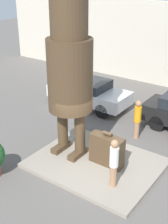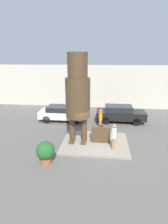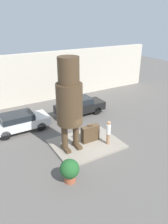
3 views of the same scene
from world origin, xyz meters
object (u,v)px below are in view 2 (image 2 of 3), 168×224
object	(u,v)px
tourist	(114,136)
parked_car_white	(62,113)
statue_figure	(78,92)
worker_hivis	(100,118)
parked_car_black	(120,113)
giant_suitcase	(101,134)
planter_pot	(46,151)

from	to	relation	value
tourist	parked_car_white	distance (m)	7.01
statue_figure	worker_hivis	world-z (taller)	statue_figure
parked_car_black	worker_hivis	bearing A→B (deg)	-133.05
giant_suitcase	parked_car_white	xyz separation A→B (m)	(-3.80, 4.26, 0.08)
planter_pot	statue_figure	bearing A→B (deg)	61.95
tourist	worker_hivis	world-z (taller)	tourist
parked_car_black	worker_hivis	xyz separation A→B (m)	(-1.79, -1.92, 0.11)
planter_pot	worker_hivis	bearing A→B (deg)	61.47
statue_figure	planter_pot	distance (m)	4.30
tourist	worker_hivis	bearing A→B (deg)	104.82
statue_figure	worker_hivis	xyz separation A→B (m)	(1.50, 2.71, -2.73)
parked_car_black	planter_pot	size ratio (longest dim) A/B	3.28
parked_car_white	parked_car_black	size ratio (longest dim) A/B	0.97
parked_car_white	parked_car_black	xyz separation A→B (m)	(5.50, 0.30, 0.05)
parked_car_white	parked_car_black	bearing A→B (deg)	3.09
planter_pot	worker_hivis	distance (m)	6.24
giant_suitcase	worker_hivis	world-z (taller)	worker_hivis
giant_suitcase	parked_car_white	world-z (taller)	giant_suitcase
giant_suitcase	planter_pot	size ratio (longest dim) A/B	0.98
planter_pot	giant_suitcase	bearing A→B (deg)	42.80
statue_figure	parked_car_black	size ratio (longest dim) A/B	1.35
parked_car_white	planter_pot	bearing A→B (deg)	-84.15
parked_car_black	planter_pot	bearing A→B (deg)	-122.81
tourist	parked_car_black	bearing A→B (deg)	81.38
statue_figure	planter_pot	bearing A→B (deg)	-118.05
tourist	parked_car_white	xyz separation A→B (m)	(-4.66, 5.23, -0.29)
giant_suitcase	parked_car_white	size ratio (longest dim) A/B	0.31
parked_car_white	worker_hivis	distance (m)	4.05
worker_hivis	planter_pot	bearing A→B (deg)	-118.53
tourist	planter_pot	world-z (taller)	tourist
giant_suitcase	parked_car_white	bearing A→B (deg)	131.76
worker_hivis	statue_figure	bearing A→B (deg)	-119.02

